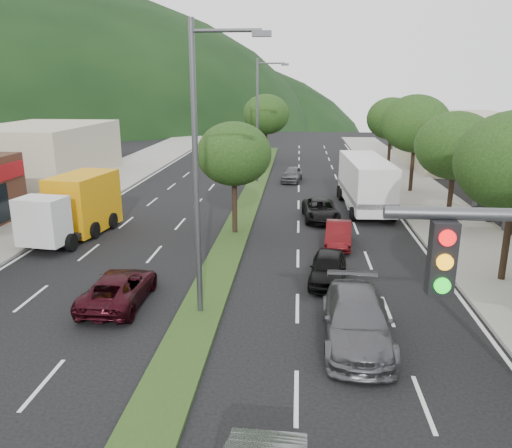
# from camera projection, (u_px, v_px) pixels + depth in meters

# --- Properties ---
(sidewalk_right) EXTENTS (5.00, 90.00, 0.15)m
(sidewalk_right) POSITION_uv_depth(u_px,v_px,m) (433.00, 207.00, 33.34)
(sidewalk_right) COLOR gray
(sidewalk_right) RESTS_ON ground
(sidewalk_left) EXTENTS (6.00, 90.00, 0.15)m
(sidewalk_left) POSITION_uv_depth(u_px,v_px,m) (66.00, 200.00, 35.42)
(sidewalk_left) COLOR gray
(sidewalk_left) RESTS_ON ground
(median) EXTENTS (1.60, 56.00, 0.12)m
(median) POSITION_uv_depth(u_px,v_px,m) (252.00, 194.00, 37.24)
(median) COLOR #1F3A15
(median) RESTS_ON ground
(bldg_left_far) EXTENTS (9.00, 14.00, 4.60)m
(bldg_left_far) POSITION_uv_depth(u_px,v_px,m) (44.00, 151.00, 43.94)
(bldg_left_far) COLOR #BFB398
(bldg_left_far) RESTS_ON ground
(bldg_right_far) EXTENTS (10.00, 16.00, 5.20)m
(bldg_right_far) POSITION_uv_depth(u_px,v_px,m) (458.00, 140.00, 50.31)
(bldg_right_far) COLOR #BFB398
(bldg_right_far) RESTS_ON ground
(tree_r_c) EXTENTS (4.40, 4.40, 6.48)m
(tree_r_c) POSITION_uv_depth(u_px,v_px,m) (456.00, 146.00, 27.32)
(tree_r_c) COLOR black
(tree_r_c) RESTS_ON sidewalk_right
(tree_r_d) EXTENTS (5.00, 5.00, 7.17)m
(tree_r_d) POSITION_uv_depth(u_px,v_px,m) (416.00, 124.00, 36.80)
(tree_r_d) COLOR black
(tree_r_d) RESTS_ON sidewalk_right
(tree_r_e) EXTENTS (4.60, 4.60, 6.71)m
(tree_r_e) POSITION_uv_depth(u_px,v_px,m) (392.00, 119.00, 46.47)
(tree_r_e) COLOR black
(tree_r_e) RESTS_ON sidewalk_right
(tree_med_near) EXTENTS (4.00, 4.00, 6.02)m
(tree_med_near) POSITION_uv_depth(u_px,v_px,m) (234.00, 154.00, 26.47)
(tree_med_near) COLOR black
(tree_med_near) RESTS_ON median
(tree_med_far) EXTENTS (4.80, 4.80, 6.94)m
(tree_med_far) POSITION_uv_depth(u_px,v_px,m) (266.00, 114.00, 51.25)
(tree_med_far) COLOR black
(tree_med_far) RESTS_ON median
(streetlight_near) EXTENTS (2.60, 0.25, 10.00)m
(streetlight_near) POSITION_uv_depth(u_px,v_px,m) (202.00, 160.00, 16.54)
(streetlight_near) COLOR #47494C
(streetlight_near) RESTS_ON ground
(streetlight_mid) EXTENTS (2.60, 0.25, 10.00)m
(streetlight_mid) POSITION_uv_depth(u_px,v_px,m) (260.00, 115.00, 40.53)
(streetlight_mid) COLOR #47494C
(streetlight_mid) RESTS_ON ground
(suv_maroon) EXTENTS (2.05, 4.41, 1.22)m
(suv_maroon) POSITION_uv_depth(u_px,v_px,m) (119.00, 288.00, 18.71)
(suv_maroon) COLOR black
(suv_maroon) RESTS_ON ground
(car_queue_a) EXTENTS (1.88, 3.80, 1.25)m
(car_queue_a) POSITION_uv_depth(u_px,v_px,m) (328.00, 268.00, 20.77)
(car_queue_a) COLOR black
(car_queue_a) RESTS_ON ground
(car_queue_b) EXTENTS (2.26, 5.28, 1.51)m
(car_queue_b) POSITION_uv_depth(u_px,v_px,m) (357.00, 320.00, 15.89)
(car_queue_b) COLOR #4F4F54
(car_queue_b) RESTS_ON ground
(car_queue_c) EXTENTS (1.59, 3.77, 1.21)m
(car_queue_c) POSITION_uv_depth(u_px,v_px,m) (338.00, 234.00, 25.51)
(car_queue_c) COLOR #4E0D0F
(car_queue_c) RESTS_ON ground
(car_queue_d) EXTENTS (2.31, 4.49, 1.21)m
(car_queue_d) POSITION_uv_depth(u_px,v_px,m) (320.00, 210.00, 30.36)
(car_queue_d) COLOR black
(car_queue_d) RESTS_ON ground
(car_queue_e) EXTENTS (1.95, 3.85, 1.26)m
(car_queue_e) POSITION_uv_depth(u_px,v_px,m) (292.00, 174.00, 42.35)
(car_queue_e) COLOR #4F5055
(car_queue_e) RESTS_ON ground
(box_truck) EXTENTS (3.28, 6.86, 3.25)m
(box_truck) POSITION_uv_depth(u_px,v_px,m) (76.00, 208.00, 26.96)
(box_truck) COLOR silver
(box_truck) RESTS_ON ground
(motorhome) EXTENTS (3.11, 8.81, 3.33)m
(motorhome) POSITION_uv_depth(u_px,v_px,m) (365.00, 182.00, 32.77)
(motorhome) COLOR white
(motorhome) RESTS_ON ground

